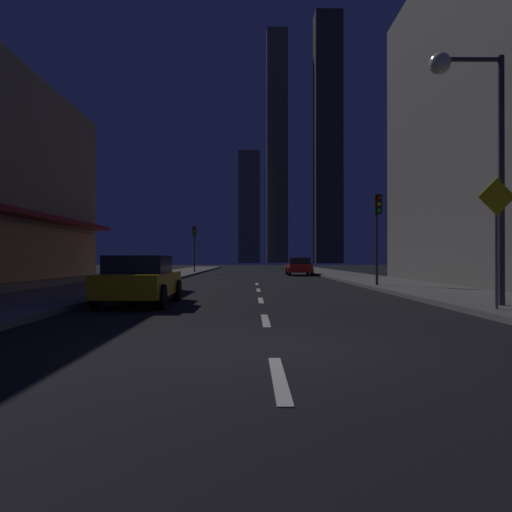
% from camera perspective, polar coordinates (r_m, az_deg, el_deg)
% --- Properties ---
extents(ground_plane, '(78.00, 136.00, 0.10)m').
position_cam_1_polar(ground_plane, '(39.62, -0.12, -2.36)').
color(ground_plane, black).
extents(sidewalk_right, '(4.00, 76.00, 0.15)m').
position_cam_1_polar(sidewalk_right, '(40.28, 9.90, -2.14)').
color(sidewalk_right, '#605E59').
rests_on(sidewalk_right, ground).
extents(sidewalk_left, '(4.00, 76.00, 0.15)m').
position_cam_1_polar(sidewalk_left, '(40.17, -10.16, -2.15)').
color(sidewalk_left, '#605E59').
rests_on(sidewalk_left, ground).
extents(lane_marking_center, '(0.16, 23.00, 0.01)m').
position_cam_1_polar(lane_marking_center, '(16.05, 0.56, -5.15)').
color(lane_marking_center, silver).
rests_on(lane_marking_center, ground).
extents(skyscraper_distant_tall, '(6.85, 6.05, 35.56)m').
position_cam_1_polar(skyscraper_distant_tall, '(158.46, -0.79, 5.62)').
color(skyscraper_distant_tall, '#635E4A').
rests_on(skyscraper_distant_tall, ground).
extents(skyscraper_distant_mid, '(7.01, 5.32, 79.03)m').
position_cam_1_polar(skyscraper_distant_mid, '(171.37, 2.46, 12.54)').
color(skyscraper_distant_mid, '#5F5A47').
rests_on(skyscraper_distant_mid, ground).
extents(skyscraper_distant_short, '(8.23, 7.00, 75.82)m').
position_cam_1_polar(skyscraper_distant_short, '(155.40, 8.31, 13.28)').
color(skyscraper_distant_short, '#3E3B2E').
rests_on(skyscraper_distant_short, ground).
extents(car_parked_near, '(1.98, 4.24, 1.45)m').
position_cam_1_polar(car_parked_near, '(14.95, -13.27, -2.68)').
color(car_parked_near, gold).
rests_on(car_parked_near, ground).
extents(car_parked_far, '(1.98, 4.24, 1.45)m').
position_cam_1_polar(car_parked_far, '(40.45, 4.98, -1.20)').
color(car_parked_far, '#B21919').
rests_on(car_parked_far, ground).
extents(fire_hydrant_far_left, '(0.42, 0.30, 0.65)m').
position_cam_1_polar(fire_hydrant_far_left, '(32.46, -10.49, -1.91)').
color(fire_hydrant_far_left, '#B2B2B2').
rests_on(fire_hydrant_far_left, sidewalk_left).
extents(traffic_light_near_right, '(0.32, 0.48, 4.20)m').
position_cam_1_polar(traffic_light_near_right, '(23.39, 13.87, 4.19)').
color(traffic_light_near_right, '#2D2D2D').
rests_on(traffic_light_near_right, sidewalk_right).
extents(traffic_light_far_left, '(0.32, 0.48, 4.20)m').
position_cam_1_polar(traffic_light_far_left, '(45.41, -7.13, 1.99)').
color(traffic_light_far_left, '#2D2D2D').
rests_on(traffic_light_far_left, sidewalk_left).
extents(street_lamp_right, '(1.96, 0.56, 6.58)m').
position_cam_1_polar(street_lamp_right, '(14.45, 23.47, 14.58)').
color(street_lamp_right, '#38383D').
rests_on(street_lamp_right, sidewalk_right).
extents(pedestrian_crossing_sign, '(0.91, 0.08, 3.15)m').
position_cam_1_polar(pedestrian_crossing_sign, '(13.23, 26.03, 2.57)').
color(pedestrian_crossing_sign, slate).
rests_on(pedestrian_crossing_sign, sidewalk_right).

